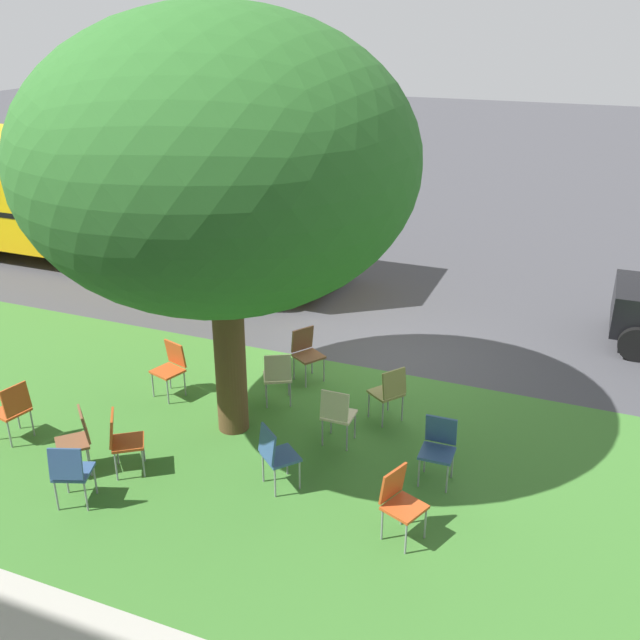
# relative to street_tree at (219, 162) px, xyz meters

# --- Properties ---
(ground) EXTENTS (80.00, 80.00, 0.00)m
(ground) POSITION_rel_street_tree_xyz_m (-1.40, -2.71, -3.84)
(ground) COLOR #424247
(grass_verge) EXTENTS (48.00, 6.00, 0.01)m
(grass_verge) POSITION_rel_street_tree_xyz_m (-1.40, 0.49, -3.84)
(grass_verge) COLOR #3D752D
(grass_verge) RESTS_ON ground
(street_tree) EXTENTS (5.03, 5.03, 5.71)m
(street_tree) POSITION_rel_street_tree_xyz_m (0.00, 0.00, 0.00)
(street_tree) COLOR brown
(street_tree) RESTS_ON ground
(chair_0) EXTENTS (0.55, 0.54, 0.88)m
(chair_0) POSITION_rel_street_tree_xyz_m (-2.87, 1.37, -3.32)
(chair_0) COLOR #C64C1E
(chair_0) RESTS_ON ground
(chair_1) EXTENTS (0.58, 0.58, 0.88)m
(chair_1) POSITION_rel_street_tree_xyz_m (0.81, 1.49, -3.32)
(chair_1) COLOR #C64C1E
(chair_1) RESTS_ON ground
(chair_2) EXTENTS (0.56, 0.57, 0.88)m
(chair_2) POSITION_rel_street_tree_xyz_m (-0.32, -0.85, -3.32)
(chair_2) COLOR beige
(chair_2) RESTS_ON ground
(chair_3) EXTENTS (0.42, 0.43, 0.88)m
(chair_3) POSITION_rel_street_tree_xyz_m (-1.55, -0.14, -3.32)
(chair_3) COLOR beige
(chair_3) RESTS_ON ground
(chair_4) EXTENTS (0.58, 0.58, 0.88)m
(chair_4) POSITION_rel_street_tree_xyz_m (-2.03, -1.00, -3.32)
(chair_4) COLOR olive
(chair_4) RESTS_ON ground
(chair_5) EXTENTS (0.43, 0.43, 0.88)m
(chair_5) POSITION_rel_street_tree_xyz_m (-3.02, 0.13, -3.32)
(chair_5) COLOR #335184
(chair_5) RESTS_ON ground
(chair_6) EXTENTS (0.50, 0.50, 0.88)m
(chair_6) POSITION_rel_street_tree_xyz_m (2.67, 1.42, -3.32)
(chair_6) COLOR #C64C1E
(chair_6) RESTS_ON ground
(chair_7) EXTENTS (0.53, 0.54, 0.88)m
(chair_7) POSITION_rel_street_tree_xyz_m (0.95, 2.30, -3.32)
(chair_7) COLOR #335184
(chair_7) RESTS_ON ground
(chair_8) EXTENTS (0.59, 0.59, 0.88)m
(chair_8) POSITION_rel_street_tree_xyz_m (1.36, 1.68, -3.32)
(chair_8) COLOR brown
(chair_8) RESTS_ON ground
(chair_9) EXTENTS (0.59, 0.59, 0.88)m
(chair_9) POSITION_rel_street_tree_xyz_m (-1.17, 1.05, -3.32)
(chair_9) COLOR #335184
(chair_9) RESTS_ON ground
(chair_10) EXTENTS (0.52, 0.53, 0.88)m
(chair_10) POSITION_rel_street_tree_xyz_m (1.35, -0.50, -3.32)
(chair_10) COLOR #C64C1E
(chair_10) RESTS_ON ground
(chair_11) EXTENTS (0.58, 0.57, 0.88)m
(chair_11) POSITION_rel_street_tree_xyz_m (-0.40, -1.77, -3.32)
(chair_11) COLOR brown
(chair_11) RESTS_ON ground
(school_bus) EXTENTS (10.40, 2.80, 2.88)m
(school_bus) POSITION_rel_street_tree_xyz_m (5.64, -5.46, -2.08)
(school_bus) COLOR yellow
(school_bus) RESTS_ON ground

